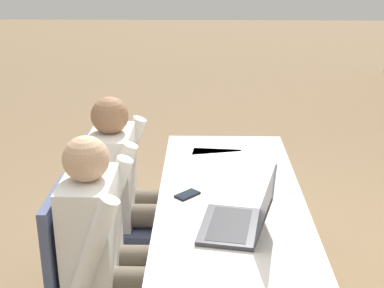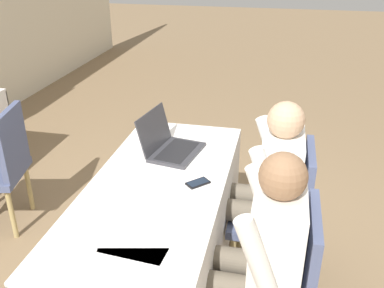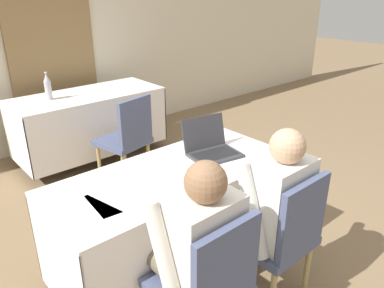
{
  "view_description": "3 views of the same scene",
  "coord_description": "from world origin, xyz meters",
  "px_view_note": "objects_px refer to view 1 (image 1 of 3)",
  "views": [
    {
      "loc": [
        2.38,
        -0.14,
        1.9
      ],
      "look_at": [
        0.0,
        -0.19,
        1.01
      ],
      "focal_mm": 50.0,
      "sensor_mm": 36.0,
      "label": 1
    },
    {
      "loc": [
        -1.84,
        -0.59,
        1.91
      ],
      "look_at": [
        0.0,
        -0.19,
        1.01
      ],
      "focal_mm": 40.0,
      "sensor_mm": 36.0,
      "label": 2
    },
    {
      "loc": [
        -1.31,
        -1.69,
        1.86
      ],
      "look_at": [
        0.0,
        -0.19,
        1.01
      ],
      "focal_mm": 35.0,
      "sensor_mm": 36.0,
      "label": 3
    }
  ],
  "objects_px": {
    "laptop": "(240,220)",
    "cell_phone": "(187,195)",
    "person_checkered_shirt": "(127,185)",
    "chair_near_left": "(110,211)",
    "chair_near_right": "(89,272)",
    "person_white_shirt": "(109,242)"
  },
  "relations": [
    {
      "from": "laptop",
      "to": "chair_near_right",
      "type": "distance_m",
      "value": 0.75
    },
    {
      "from": "laptop",
      "to": "cell_phone",
      "type": "height_order",
      "value": "laptop"
    },
    {
      "from": "chair_near_right",
      "to": "cell_phone",
      "type": "bearing_deg",
      "value": -60.07
    },
    {
      "from": "laptop",
      "to": "chair_near_left",
      "type": "relative_size",
      "value": 0.44
    },
    {
      "from": "person_white_shirt",
      "to": "chair_near_right",
      "type": "bearing_deg",
      "value": 90.0
    },
    {
      "from": "cell_phone",
      "to": "person_white_shirt",
      "type": "xyz_separation_m",
      "value": [
        0.26,
        -0.34,
        -0.11
      ]
    },
    {
      "from": "cell_phone",
      "to": "person_checkered_shirt",
      "type": "xyz_separation_m",
      "value": [
        -0.35,
        -0.34,
        -0.11
      ]
    },
    {
      "from": "cell_phone",
      "to": "chair_near_left",
      "type": "height_order",
      "value": "chair_near_left"
    },
    {
      "from": "cell_phone",
      "to": "person_white_shirt",
      "type": "distance_m",
      "value": 0.44
    },
    {
      "from": "cell_phone",
      "to": "chair_near_right",
      "type": "bearing_deg",
      "value": -105.76
    },
    {
      "from": "person_white_shirt",
      "to": "laptop",
      "type": "bearing_deg",
      "value": -96.34
    },
    {
      "from": "chair_near_left",
      "to": "person_checkered_shirt",
      "type": "distance_m",
      "value": 0.19
    },
    {
      "from": "person_checkered_shirt",
      "to": "person_white_shirt",
      "type": "xyz_separation_m",
      "value": [
        0.61,
        0.0,
        0.0
      ]
    },
    {
      "from": "person_checkered_shirt",
      "to": "person_white_shirt",
      "type": "bearing_deg",
      "value": -180.0
    },
    {
      "from": "laptop",
      "to": "person_checkered_shirt",
      "type": "distance_m",
      "value": 0.9
    },
    {
      "from": "cell_phone",
      "to": "chair_near_right",
      "type": "height_order",
      "value": "chair_near_right"
    },
    {
      "from": "person_white_shirt",
      "to": "person_checkered_shirt",
      "type": "bearing_deg",
      "value": 0.0
    },
    {
      "from": "chair_near_left",
      "to": "person_checkered_shirt",
      "type": "xyz_separation_m",
      "value": [
        0.0,
        0.1,
        0.16
      ]
    },
    {
      "from": "laptop",
      "to": "cell_phone",
      "type": "relative_size",
      "value": 2.95
    },
    {
      "from": "chair_near_left",
      "to": "chair_near_right",
      "type": "height_order",
      "value": "same"
    },
    {
      "from": "cell_phone",
      "to": "person_white_shirt",
      "type": "height_order",
      "value": "person_white_shirt"
    },
    {
      "from": "chair_near_left",
      "to": "person_white_shirt",
      "type": "bearing_deg",
      "value": -170.39
    }
  ]
}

